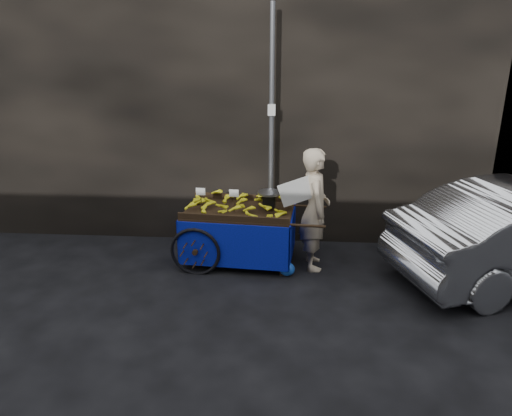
{
  "coord_description": "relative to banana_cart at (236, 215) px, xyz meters",
  "views": [
    {
      "loc": [
        0.58,
        -6.67,
        3.67
      ],
      "look_at": [
        0.1,
        0.5,
        1.02
      ],
      "focal_mm": 35.0,
      "sensor_mm": 36.0,
      "label": 1
    }
  ],
  "objects": [
    {
      "name": "street_pole",
      "position": [
        0.54,
        0.54,
        1.21
      ],
      "size": [
        0.12,
        0.1,
        4.0
      ],
      "color": "slate",
      "rests_on": "ground"
    },
    {
      "name": "ground",
      "position": [
        0.24,
        -0.76,
        -0.8
      ],
      "size": [
        80.0,
        80.0,
        0.0
      ],
      "primitive_type": "plane",
      "color": "black",
      "rests_on": "ground"
    },
    {
      "name": "building_wall",
      "position": [
        0.64,
        1.84,
        1.7
      ],
      "size": [
        13.5,
        2.0,
        5.0
      ],
      "color": "black",
      "rests_on": "ground"
    },
    {
      "name": "banana_cart",
      "position": [
        0.0,
        0.0,
        0.0
      ],
      "size": [
        2.45,
        1.31,
        1.29
      ],
      "rotation": [
        0.0,
        0.0,
        -0.08
      ],
      "color": "black",
      "rests_on": "ground"
    },
    {
      "name": "plastic_bag",
      "position": [
        0.85,
        -0.5,
        -0.69
      ],
      "size": [
        0.24,
        0.19,
        0.22
      ],
      "primitive_type": "ellipsoid",
      "color": "blue",
      "rests_on": "ground"
    },
    {
      "name": "vendor",
      "position": [
        1.25,
        -0.13,
        0.18
      ],
      "size": [
        0.86,
        0.75,
        1.94
      ],
      "rotation": [
        0.0,
        0.0,
        1.66
      ],
      "color": "tan",
      "rests_on": "ground"
    }
  ]
}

